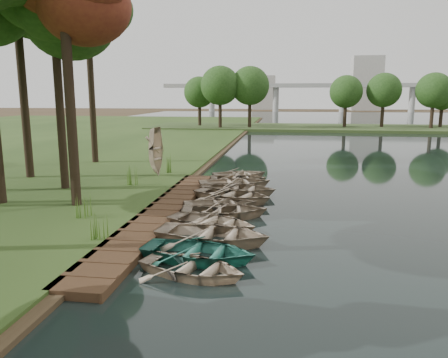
# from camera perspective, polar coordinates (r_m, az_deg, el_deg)

# --- Properties ---
(ground) EXTENTS (300.00, 300.00, 0.00)m
(ground) POSITION_cam_1_polar(r_m,az_deg,el_deg) (18.43, -3.24, -5.05)
(ground) COLOR #3D2F1D
(boardwalk) EXTENTS (1.60, 16.00, 0.30)m
(boardwalk) POSITION_cam_1_polar(r_m,az_deg,el_deg) (18.76, -8.05, -4.38)
(boardwalk) COLOR #3A2616
(boardwalk) RESTS_ON ground
(peninsula) EXTENTS (50.00, 14.00, 0.45)m
(peninsula) POSITION_cam_1_polar(r_m,az_deg,el_deg) (67.69, 11.99, 6.55)
(peninsula) COLOR #31441E
(peninsula) RESTS_ON ground
(far_trees) EXTENTS (45.60, 5.60, 8.80)m
(far_trees) POSITION_cam_1_polar(r_m,az_deg,el_deg) (67.39, 9.31, 11.91)
(far_trees) COLOR black
(far_trees) RESTS_ON peninsula
(bridge) EXTENTS (95.90, 4.00, 8.60)m
(bridge) POSITION_cam_1_polar(r_m,az_deg,el_deg) (137.66, 12.04, 11.49)
(bridge) COLOR #A5A5A0
(bridge) RESTS_ON ground
(building_a) EXTENTS (10.00, 8.00, 18.00)m
(building_a) POSITION_cam_1_polar(r_m,az_deg,el_deg) (159.63, 18.08, 11.77)
(building_a) COLOR #A5A5A0
(building_a) RESTS_ON ground
(building_b) EXTENTS (8.00, 8.00, 12.00)m
(building_b) POSITION_cam_1_polar(r_m,az_deg,el_deg) (162.59, 5.23, 11.17)
(building_b) COLOR #A5A5A0
(building_b) RESTS_ON ground
(rowboat_0) EXTENTS (3.66, 3.08, 0.65)m
(rowboat_0) POSITION_cam_1_polar(r_m,az_deg,el_deg) (12.51, -4.10, -11.10)
(rowboat_0) COLOR tan
(rowboat_0) RESTS_ON water
(rowboat_1) EXTENTS (3.91, 3.04, 0.74)m
(rowboat_1) POSITION_cam_1_polar(r_m,az_deg,el_deg) (13.54, -3.32, -9.14)
(rowboat_1) COLOR #276D5C
(rowboat_1) RESTS_ON water
(rowboat_2) EXTENTS (4.31, 3.35, 0.82)m
(rowboat_2) POSITION_cam_1_polar(r_m,az_deg,el_deg) (15.01, -1.50, -6.94)
(rowboat_2) COLOR tan
(rowboat_2) RESTS_ON water
(rowboat_3) EXTENTS (4.24, 3.65, 0.74)m
(rowboat_3) POSITION_cam_1_polar(r_m,az_deg,el_deg) (16.52, -1.57, -5.41)
(rowboat_3) COLOR tan
(rowboat_3) RESTS_ON water
(rowboat_4) EXTENTS (3.92, 3.05, 0.74)m
(rowboat_4) POSITION_cam_1_polar(r_m,az_deg,el_deg) (18.19, 0.10, -3.86)
(rowboat_4) COLOR tan
(rowboat_4) RESTS_ON water
(rowboat_5) EXTENTS (3.85, 3.21, 0.69)m
(rowboat_5) POSITION_cam_1_polar(r_m,az_deg,el_deg) (19.36, -0.39, -3.05)
(rowboat_5) COLOR tan
(rowboat_5) RESTS_ON water
(rowboat_6) EXTENTS (4.67, 4.07, 0.81)m
(rowboat_6) POSITION_cam_1_polar(r_m,az_deg,el_deg) (20.87, 1.18, -1.85)
(rowboat_6) COLOR tan
(rowboat_6) RESTS_ON water
(rowboat_7) EXTENTS (4.32, 3.44, 0.80)m
(rowboat_7) POSITION_cam_1_polar(r_m,az_deg,el_deg) (22.26, 1.89, -1.06)
(rowboat_7) COLOR tan
(rowboat_7) RESTS_ON water
(rowboat_8) EXTENTS (4.60, 3.87, 0.82)m
(rowboat_8) POSITION_cam_1_polar(r_m,az_deg,el_deg) (23.68, 1.49, -0.31)
(rowboat_8) COLOR tan
(rowboat_8) RESTS_ON water
(rowboat_9) EXTENTS (3.49, 2.68, 0.67)m
(rowboat_9) POSITION_cam_1_polar(r_m,az_deg,el_deg) (25.30, 1.88, 0.24)
(rowboat_9) COLOR tan
(rowboat_9) RESTS_ON water
(rowboat_10) EXTENTS (4.02, 3.52, 0.69)m
(rowboat_10) POSITION_cam_1_polar(r_m,az_deg,el_deg) (26.60, 2.09, 0.79)
(rowboat_10) COLOR tan
(rowboat_10) RESTS_ON water
(stored_rowboat) EXTENTS (3.18, 2.47, 0.60)m
(stored_rowboat) POSITION_cam_1_polar(r_m,az_deg,el_deg) (26.48, -8.69, 1.08)
(stored_rowboat) COLOR tan
(stored_rowboat) RESTS_ON bank
(tree_4) EXTENTS (4.68, 4.68, 10.61)m
(tree_4) POSITION_cam_1_polar(r_m,az_deg,el_deg) (24.06, -21.39, 19.24)
(tree_4) COLOR black
(tree_4) RESTS_ON bank
(tree_6) EXTENTS (4.76, 4.76, 11.85)m
(tree_6) POSITION_cam_1_polar(r_m,az_deg,el_deg) (33.07, -17.39, 19.05)
(tree_6) COLOR black
(tree_6) RESTS_ON bank
(reeds_0) EXTENTS (0.60, 0.60, 0.87)m
(reeds_0) POSITION_cam_1_polar(r_m,az_deg,el_deg) (15.23, -16.07, -6.02)
(reeds_0) COLOR #3F661E
(reeds_0) RESTS_ON bank
(reeds_1) EXTENTS (0.60, 0.60, 0.97)m
(reeds_1) POSITION_cam_1_polar(r_m,az_deg,el_deg) (18.14, -17.77, -3.26)
(reeds_1) COLOR #3F661E
(reeds_1) RESTS_ON bank
(reeds_2) EXTENTS (0.60, 0.60, 1.08)m
(reeds_2) POSITION_cam_1_polar(r_m,az_deg,el_deg) (24.03, -11.87, 0.55)
(reeds_2) COLOR #3F661E
(reeds_2) RESTS_ON bank
(reeds_3) EXTENTS (0.60, 0.60, 1.10)m
(reeds_3) POSITION_cam_1_polar(r_m,az_deg,el_deg) (27.58, -7.12, 2.03)
(reeds_3) COLOR #3F661E
(reeds_3) RESTS_ON bank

